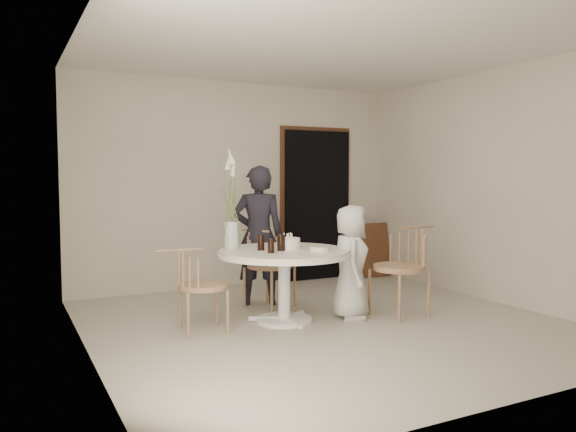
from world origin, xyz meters
name	(u,v)px	position (x,y,z in m)	size (l,w,h in m)	color
ground	(327,323)	(0.00, 0.00, 0.00)	(4.50, 4.50, 0.00)	#C0B3A4
room_shell	(328,160)	(0.00, 0.00, 1.62)	(4.50, 4.50, 4.50)	silver
doorway	(317,205)	(1.15, 2.19, 1.05)	(1.00, 0.10, 2.10)	black
door_trim	(315,201)	(1.15, 2.23, 1.11)	(1.12, 0.03, 2.22)	brown
table	(284,261)	(-0.35, 0.25, 0.62)	(1.33, 1.33, 0.73)	white
picture_frame	(371,250)	(1.92, 1.95, 0.39)	(0.59, 0.04, 0.79)	brown
chair_far	(261,256)	(-0.25, 1.02, 0.56)	(0.61, 0.63, 0.87)	tan
chair_right	(408,257)	(0.97, -0.05, 0.61)	(0.60, 0.57, 0.94)	tan
chair_left	(191,278)	(-1.30, 0.29, 0.52)	(0.51, 0.47, 0.80)	tan
girl	(258,235)	(-0.26, 1.09, 0.79)	(0.58, 0.38, 1.58)	black
boy	(351,262)	(0.33, 0.07, 0.58)	(0.57, 0.37, 1.17)	silver
birthday_cake	(288,244)	(-0.29, 0.27, 0.79)	(0.24, 0.24, 0.16)	white
cola_tumbler_a	(271,246)	(-0.57, 0.09, 0.80)	(0.06, 0.06, 0.14)	black
cola_tumbler_b	(281,243)	(-0.41, 0.20, 0.81)	(0.07, 0.07, 0.16)	black
cola_tumbler_c	(261,243)	(-0.57, 0.32, 0.81)	(0.07, 0.07, 0.15)	black
cola_tumbler_d	(282,244)	(-0.40, 0.20, 0.80)	(0.06, 0.06, 0.14)	black
plate_stack	(319,249)	(-0.10, -0.01, 0.75)	(0.18, 0.18, 0.05)	white
flower_vase	(231,213)	(-0.78, 0.60, 1.09)	(0.15, 0.15, 1.03)	silver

